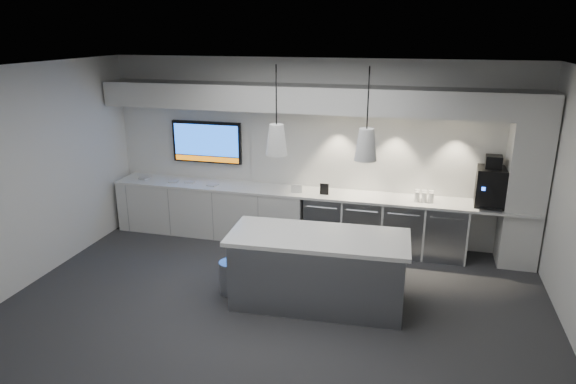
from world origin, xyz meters
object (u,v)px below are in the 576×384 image
(island, at_px, (318,270))
(coffee_machine, at_px, (491,185))
(wall_tv, at_px, (207,142))
(bin, at_px, (231,277))

(island, distance_m, coffee_machine, 3.04)
(wall_tv, bearing_deg, island, -42.23)
(bin, xyz_separation_m, coffee_machine, (3.40, 1.95, 0.99))
(island, height_order, bin, island)
(island, xyz_separation_m, bin, (-1.19, -0.00, -0.26))
(island, bearing_deg, coffee_machine, 38.69)
(bin, bearing_deg, wall_tv, 119.24)
(island, xyz_separation_m, coffee_machine, (2.21, 1.95, 0.73))
(island, distance_m, bin, 1.21)
(wall_tv, distance_m, bin, 2.85)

